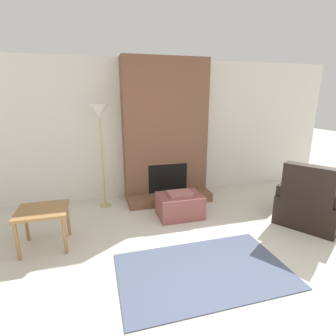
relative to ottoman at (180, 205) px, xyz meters
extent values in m
plane|color=beige|center=(0.01, -2.03, -0.20)|extent=(24.00, 24.00, 0.00)
cube|color=silver|center=(0.01, 1.21, 1.10)|extent=(7.31, 0.06, 2.60)
cube|color=brown|center=(0.01, 0.97, 1.10)|extent=(1.57, 0.42, 2.60)
cube|color=brown|center=(0.01, 0.59, -0.12)|extent=(1.57, 0.34, 0.16)
cube|color=black|center=(0.01, 0.76, 0.23)|extent=(0.74, 0.02, 0.54)
cube|color=#8C4C47|center=(0.00, 0.00, -0.01)|extent=(0.72, 0.52, 0.38)
cube|color=#A56660|center=(0.00, 0.00, 0.21)|extent=(0.39, 0.28, 0.05)
cube|color=black|center=(1.94, -0.73, 0.03)|extent=(1.24, 1.22, 0.45)
cube|color=black|center=(1.63, -0.93, 0.30)|extent=(0.54, 0.69, 0.99)
cube|color=black|center=(1.75, -0.44, 0.11)|extent=(0.79, 0.58, 0.61)
cube|color=#9E7042|center=(-1.99, -0.39, 0.32)|extent=(0.62, 0.55, 0.04)
cylinder|color=#9E7042|center=(-2.26, -0.62, 0.05)|extent=(0.04, 0.04, 0.50)
cylinder|color=#9E7042|center=(-1.72, -0.62, 0.05)|extent=(0.04, 0.04, 0.50)
cylinder|color=#9E7042|center=(-2.26, -0.15, 0.05)|extent=(0.04, 0.04, 0.50)
cylinder|color=#9E7042|center=(-1.72, -0.15, 0.05)|extent=(0.04, 0.04, 0.50)
cylinder|color=tan|center=(-1.17, 0.79, -0.19)|extent=(0.21, 0.21, 0.02)
cylinder|color=tan|center=(-1.17, 0.79, 0.60)|extent=(0.03, 0.03, 1.57)
cone|color=silver|center=(-1.17, 0.79, 1.50)|extent=(0.32, 0.32, 0.22)
cube|color=#4C5670|center=(-0.18, -1.43, -0.19)|extent=(1.93, 1.17, 0.01)
camera|label=1|loc=(-1.27, -3.79, 1.73)|focal=28.00mm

